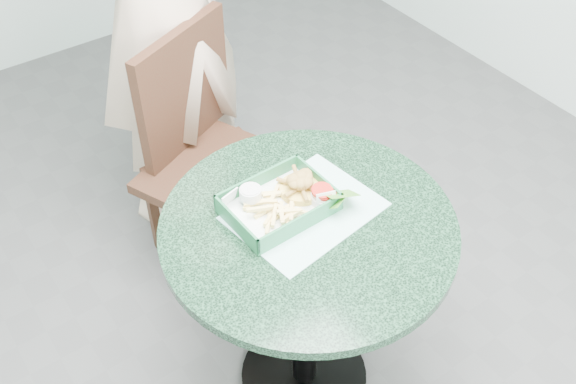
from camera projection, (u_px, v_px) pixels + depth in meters
floor at (304, 376)px, 2.34m from camera, size 4.00×5.00×0.02m
cafe_table at (307, 269)px, 1.94m from camera, size 0.81×0.81×0.75m
dining_chair at (205, 143)px, 2.43m from camera, size 0.47×0.47×0.93m
placemat at (305, 216)px, 1.86m from camera, size 0.43×0.34×0.00m
food_basket at (279, 211)px, 1.85m from camera, size 0.28×0.21×0.06m
crab_sandwich at (301, 189)px, 1.87m from camera, size 0.12×0.12×0.07m
fries_pile at (273, 211)px, 1.82m from camera, size 0.14×0.15×0.05m
sauce_ramekin at (251, 198)px, 1.84m from camera, size 0.06×0.06×0.03m
garnish_cup at (328, 202)px, 1.84m from camera, size 0.11×0.10×0.04m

